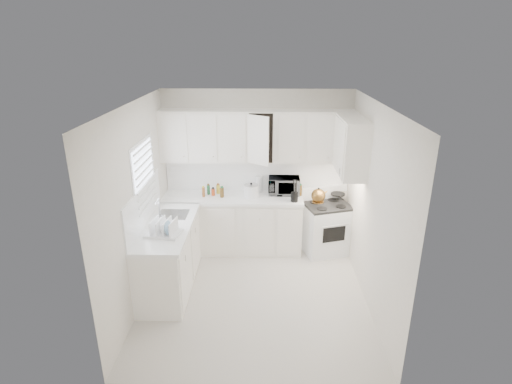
{
  "coord_description": "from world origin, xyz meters",
  "views": [
    {
      "loc": [
        0.12,
        -4.77,
        3.31
      ],
      "look_at": [
        0.0,
        0.7,
        1.25
      ],
      "focal_mm": 28.55,
      "sensor_mm": 36.0,
      "label": 1
    }
  ],
  "objects_px": {
    "tea_kettle": "(318,195)",
    "microwave": "(284,184)",
    "utensil_crock": "(295,190)",
    "dish_rack": "(163,226)",
    "rice_cooker": "(251,190)",
    "stove": "(327,222)"
  },
  "relations": [
    {
      "from": "tea_kettle",
      "to": "rice_cooker",
      "type": "height_order",
      "value": "tea_kettle"
    },
    {
      "from": "utensil_crock",
      "to": "rice_cooker",
      "type": "bearing_deg",
      "value": 164.31
    },
    {
      "from": "microwave",
      "to": "dish_rack",
      "type": "relative_size",
      "value": 1.16
    },
    {
      "from": "stove",
      "to": "dish_rack",
      "type": "xyz_separation_m",
      "value": [
        -2.31,
        -1.33,
        0.53
      ]
    },
    {
      "from": "microwave",
      "to": "utensil_crock",
      "type": "distance_m",
      "value": 0.38
    },
    {
      "from": "microwave",
      "to": "rice_cooker",
      "type": "bearing_deg",
      "value": -162.04
    },
    {
      "from": "stove",
      "to": "dish_rack",
      "type": "height_order",
      "value": "dish_rack"
    },
    {
      "from": "tea_kettle",
      "to": "microwave",
      "type": "relative_size",
      "value": 0.55
    },
    {
      "from": "microwave",
      "to": "stove",
      "type": "bearing_deg",
      "value": -14.22
    },
    {
      "from": "microwave",
      "to": "dish_rack",
      "type": "xyz_separation_m",
      "value": [
        -1.61,
        -1.52,
        -0.05
      ]
    },
    {
      "from": "stove",
      "to": "utensil_crock",
      "type": "xyz_separation_m",
      "value": [
        -0.55,
        -0.16,
        0.6
      ]
    },
    {
      "from": "tea_kettle",
      "to": "dish_rack",
      "type": "xyz_separation_m",
      "value": [
        -2.13,
        -1.17,
        0.0
      ]
    },
    {
      "from": "tea_kettle",
      "to": "microwave",
      "type": "distance_m",
      "value": 0.63
    },
    {
      "from": "tea_kettle",
      "to": "microwave",
      "type": "height_order",
      "value": "microwave"
    },
    {
      "from": "stove",
      "to": "microwave",
      "type": "xyz_separation_m",
      "value": [
        -0.7,
        0.19,
        0.58
      ]
    },
    {
      "from": "stove",
      "to": "rice_cooker",
      "type": "bearing_deg",
      "value": 161.89
    },
    {
      "from": "tea_kettle",
      "to": "microwave",
      "type": "xyz_separation_m",
      "value": [
        -0.52,
        0.35,
        0.05
      ]
    },
    {
      "from": "tea_kettle",
      "to": "stove",
      "type": "bearing_deg",
      "value": 28.3
    },
    {
      "from": "tea_kettle",
      "to": "utensil_crock",
      "type": "distance_m",
      "value": 0.37
    },
    {
      "from": "tea_kettle",
      "to": "utensil_crock",
      "type": "bearing_deg",
      "value": 166.9
    },
    {
      "from": "utensil_crock",
      "to": "dish_rack",
      "type": "relative_size",
      "value": 0.84
    },
    {
      "from": "tea_kettle",
      "to": "rice_cooker",
      "type": "bearing_deg",
      "value": 156.45
    }
  ]
}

